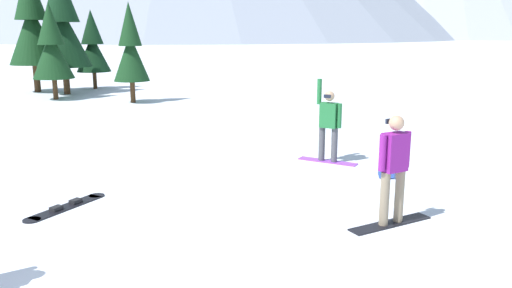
{
  "coord_description": "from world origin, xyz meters",
  "views": [
    {
      "loc": [
        1.18,
        -5.32,
        3.11
      ],
      "look_at": [
        1.57,
        4.08,
        1.0
      ],
      "focal_mm": 35.72,
      "sensor_mm": 36.0,
      "label": 1
    }
  ],
  "objects_px": {
    "snowboarder_midground": "(394,168)",
    "snowboarder_background": "(329,124)",
    "loose_snowboard_near_left": "(66,207)",
    "pine_tree_broad": "(52,47)",
    "pine_tree_tall": "(130,48)",
    "backpack_blue": "(386,171)",
    "pine_tree_slender": "(62,25)",
    "pine_tree_twin": "(32,23)",
    "pine_tree_short": "(93,46)"
  },
  "relations": [
    {
      "from": "pine_tree_tall",
      "to": "pine_tree_twin",
      "type": "relative_size",
      "value": 0.68
    },
    {
      "from": "loose_snowboard_near_left",
      "to": "backpack_blue",
      "type": "bearing_deg",
      "value": 15.52
    },
    {
      "from": "pine_tree_tall",
      "to": "loose_snowboard_near_left",
      "type": "bearing_deg",
      "value": -83.96
    },
    {
      "from": "snowboarder_midground",
      "to": "loose_snowboard_near_left",
      "type": "distance_m",
      "value": 5.74
    },
    {
      "from": "snowboarder_midground",
      "to": "pine_tree_tall",
      "type": "height_order",
      "value": "pine_tree_tall"
    },
    {
      "from": "pine_tree_broad",
      "to": "pine_tree_short",
      "type": "distance_m",
      "value": 4.38
    },
    {
      "from": "snowboarder_background",
      "to": "pine_tree_short",
      "type": "relative_size",
      "value": 0.47
    },
    {
      "from": "loose_snowboard_near_left",
      "to": "backpack_blue",
      "type": "distance_m",
      "value": 6.55
    },
    {
      "from": "pine_tree_tall",
      "to": "pine_tree_twin",
      "type": "xyz_separation_m",
      "value": [
        -5.7,
        4.24,
        1.12
      ]
    },
    {
      "from": "pine_tree_broad",
      "to": "pine_tree_tall",
      "type": "distance_m",
      "value": 3.94
    },
    {
      "from": "snowboarder_midground",
      "to": "backpack_blue",
      "type": "xyz_separation_m",
      "value": [
        0.74,
        2.78,
        -0.84
      ]
    },
    {
      "from": "snowboarder_background",
      "to": "pine_tree_slender",
      "type": "distance_m",
      "value": 17.58
    },
    {
      "from": "pine_tree_slender",
      "to": "pine_tree_twin",
      "type": "distance_m",
      "value": 2.1
    },
    {
      "from": "snowboarder_midground",
      "to": "pine_tree_slender",
      "type": "relative_size",
      "value": 0.29
    },
    {
      "from": "pine_tree_broad",
      "to": "backpack_blue",
      "type": "bearing_deg",
      "value": -48.71
    },
    {
      "from": "loose_snowboard_near_left",
      "to": "pine_tree_tall",
      "type": "bearing_deg",
      "value": 96.04
    },
    {
      "from": "snowboarder_midground",
      "to": "pine_tree_tall",
      "type": "xyz_separation_m",
      "value": [
        -7.01,
        14.68,
        1.38
      ]
    },
    {
      "from": "snowboarder_background",
      "to": "pine_tree_tall",
      "type": "distance_m",
      "value": 12.64
    },
    {
      "from": "loose_snowboard_near_left",
      "to": "pine_tree_twin",
      "type": "distance_m",
      "value": 19.58
    },
    {
      "from": "pine_tree_twin",
      "to": "loose_snowboard_near_left",
      "type": "bearing_deg",
      "value": -68.23
    },
    {
      "from": "snowboarder_midground",
      "to": "pine_tree_slender",
      "type": "bearing_deg",
      "value": 121.33
    },
    {
      "from": "pine_tree_twin",
      "to": "pine_tree_broad",
      "type": "bearing_deg",
      "value": -57.39
    },
    {
      "from": "snowboarder_background",
      "to": "loose_snowboard_near_left",
      "type": "height_order",
      "value": "snowboarder_background"
    },
    {
      "from": "snowboarder_background",
      "to": "pine_tree_slender",
      "type": "height_order",
      "value": "pine_tree_slender"
    },
    {
      "from": "backpack_blue",
      "to": "pine_tree_slender",
      "type": "bearing_deg",
      "value": 127.58
    },
    {
      "from": "snowboarder_midground",
      "to": "pine_tree_slender",
      "type": "distance_m",
      "value": 21.08
    },
    {
      "from": "snowboarder_midground",
      "to": "snowboarder_background",
      "type": "height_order",
      "value": "snowboarder_background"
    },
    {
      "from": "snowboarder_midground",
      "to": "loose_snowboard_near_left",
      "type": "height_order",
      "value": "snowboarder_midground"
    },
    {
      "from": "loose_snowboard_near_left",
      "to": "pine_tree_slender",
      "type": "relative_size",
      "value": 0.27
    },
    {
      "from": "snowboarder_background",
      "to": "pine_tree_twin",
      "type": "distance_m",
      "value": 19.52
    },
    {
      "from": "snowboarder_background",
      "to": "pine_tree_slender",
      "type": "bearing_deg",
      "value": 127.42
    },
    {
      "from": "loose_snowboard_near_left",
      "to": "backpack_blue",
      "type": "xyz_separation_m",
      "value": [
        6.31,
        1.75,
        0.1
      ]
    },
    {
      "from": "pine_tree_short",
      "to": "pine_tree_tall",
      "type": "bearing_deg",
      "value": -60.65
    },
    {
      "from": "pine_tree_broad",
      "to": "pine_tree_short",
      "type": "xyz_separation_m",
      "value": [
        0.65,
        4.33,
        -0.09
      ]
    },
    {
      "from": "snowboarder_midground",
      "to": "pine_tree_twin",
      "type": "distance_m",
      "value": 22.94
    },
    {
      "from": "snowboarder_midground",
      "to": "snowboarder_background",
      "type": "xyz_separation_m",
      "value": [
        -0.31,
        4.07,
        -0.02
      ]
    },
    {
      "from": "loose_snowboard_near_left",
      "to": "pine_tree_broad",
      "type": "height_order",
      "value": "pine_tree_broad"
    },
    {
      "from": "pine_tree_broad",
      "to": "loose_snowboard_near_left",
      "type": "bearing_deg",
      "value": -70.71
    },
    {
      "from": "loose_snowboard_near_left",
      "to": "pine_tree_slender",
      "type": "xyz_separation_m",
      "value": [
        -5.32,
        16.87,
        3.33
      ]
    },
    {
      "from": "pine_tree_twin",
      "to": "pine_tree_short",
      "type": "relative_size",
      "value": 1.52
    },
    {
      "from": "pine_tree_twin",
      "to": "pine_tree_slender",
      "type": "bearing_deg",
      "value": -29.58
    },
    {
      "from": "backpack_blue",
      "to": "pine_tree_slender",
      "type": "relative_size",
      "value": 0.09
    },
    {
      "from": "loose_snowboard_near_left",
      "to": "pine_tree_short",
      "type": "xyz_separation_m",
      "value": [
        -4.55,
        19.19,
        2.26
      ]
    },
    {
      "from": "loose_snowboard_near_left",
      "to": "pine_tree_broad",
      "type": "xyz_separation_m",
      "value": [
        -5.2,
        14.86,
        2.35
      ]
    },
    {
      "from": "loose_snowboard_near_left",
      "to": "pine_tree_slender",
      "type": "height_order",
      "value": "pine_tree_slender"
    },
    {
      "from": "pine_tree_tall",
      "to": "pine_tree_broad",
      "type": "bearing_deg",
      "value": 162.35
    },
    {
      "from": "pine_tree_broad",
      "to": "snowboarder_midground",
      "type": "bearing_deg",
      "value": -55.86
    },
    {
      "from": "snowboarder_midground",
      "to": "pine_tree_short",
      "type": "distance_m",
      "value": 22.64
    },
    {
      "from": "backpack_blue",
      "to": "pine_tree_slender",
      "type": "height_order",
      "value": "pine_tree_slender"
    },
    {
      "from": "pine_tree_slender",
      "to": "backpack_blue",
      "type": "bearing_deg",
      "value": -52.42
    }
  ]
}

